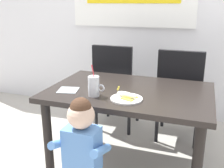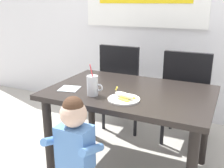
% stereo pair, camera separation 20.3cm
% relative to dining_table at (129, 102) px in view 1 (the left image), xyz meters
% --- Properties ---
extents(ground_plane, '(24.00, 24.00, 0.00)m').
position_rel_dining_table_xyz_m(ground_plane, '(0.00, 0.00, -0.61)').
color(ground_plane, '#B7B2A8').
extents(dining_table, '(1.28, 0.86, 0.71)m').
position_rel_dining_table_xyz_m(dining_table, '(0.00, 0.00, 0.00)').
color(dining_table, black).
rests_on(dining_table, ground).
extents(dining_chair_left, '(0.44, 0.44, 0.96)m').
position_rel_dining_table_xyz_m(dining_chair_left, '(-0.34, 0.67, -0.07)').
color(dining_chair_left, black).
rests_on(dining_chair_left, ground).
extents(dining_chair_right, '(0.44, 0.45, 0.96)m').
position_rel_dining_table_xyz_m(dining_chair_right, '(0.34, 0.62, -0.07)').
color(dining_chair_right, black).
rests_on(dining_chair_right, ground).
extents(toddler_standing, '(0.33, 0.24, 0.84)m').
position_rel_dining_table_xyz_m(toddler_standing, '(-0.14, -0.60, -0.08)').
color(toddler_standing, '#3F4760').
rests_on(toddler_standing, ground).
extents(milk_cup, '(0.13, 0.09, 0.25)m').
position_rel_dining_table_xyz_m(milk_cup, '(-0.21, -0.23, 0.17)').
color(milk_cup, silver).
rests_on(milk_cup, dining_table).
extents(snack_plate, '(0.23, 0.23, 0.01)m').
position_rel_dining_table_xyz_m(snack_plate, '(0.04, -0.22, 0.11)').
color(snack_plate, white).
rests_on(snack_plate, dining_table).
extents(peeled_banana, '(0.17, 0.13, 0.07)m').
position_rel_dining_table_xyz_m(peeled_banana, '(0.04, -0.21, 0.13)').
color(peeled_banana, '#F4EAC6').
rests_on(peeled_banana, snack_plate).
extents(paper_napkin, '(0.18, 0.18, 0.00)m').
position_rel_dining_table_xyz_m(paper_napkin, '(-0.45, -0.18, 0.10)').
color(paper_napkin, silver).
rests_on(paper_napkin, dining_table).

